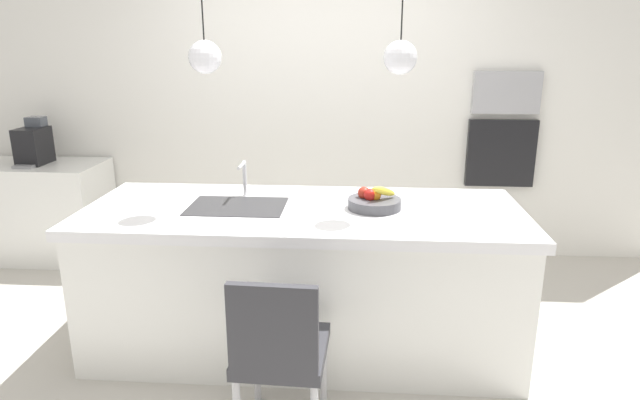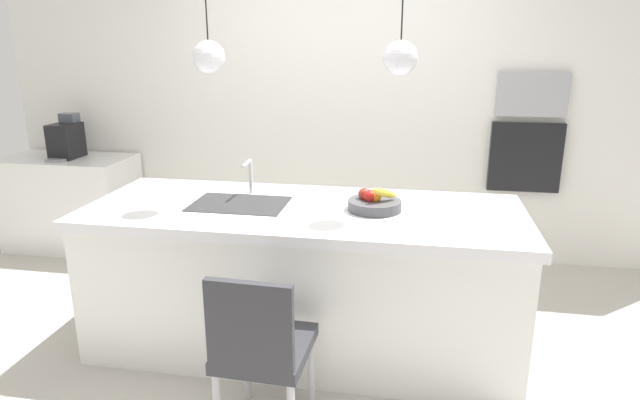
{
  "view_description": "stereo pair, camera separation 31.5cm",
  "coord_description": "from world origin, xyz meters",
  "px_view_note": "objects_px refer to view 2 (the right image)",
  "views": [
    {
      "loc": [
        0.32,
        -3.02,
        1.83
      ],
      "look_at": [
        0.1,
        0.0,
        0.94
      ],
      "focal_mm": 30.73,
      "sensor_mm": 36.0,
      "label": 1
    },
    {
      "loc": [
        0.63,
        -2.98,
        1.83
      ],
      "look_at": [
        0.1,
        0.0,
        0.94
      ],
      "focal_mm": 30.73,
      "sensor_mm": 36.0,
      "label": 2
    }
  ],
  "objects_px": {
    "fruit_bowl": "(374,203)",
    "oven": "(525,157)",
    "chair_near": "(261,346)",
    "microwave": "(532,94)",
    "coffee_machine": "(66,140)"
  },
  "relations": [
    {
      "from": "fruit_bowl",
      "to": "oven",
      "type": "height_order",
      "value": "oven"
    },
    {
      "from": "chair_near",
      "to": "oven",
      "type": "bearing_deg",
      "value": 57.89
    },
    {
      "from": "chair_near",
      "to": "microwave",
      "type": "bearing_deg",
      "value": 57.89
    },
    {
      "from": "microwave",
      "to": "oven",
      "type": "xyz_separation_m",
      "value": [
        0.0,
        0.0,
        -0.5
      ]
    },
    {
      "from": "fruit_bowl",
      "to": "coffee_machine",
      "type": "distance_m",
      "value": 3.06
    },
    {
      "from": "microwave",
      "to": "chair_near",
      "type": "height_order",
      "value": "microwave"
    },
    {
      "from": "microwave",
      "to": "oven",
      "type": "distance_m",
      "value": 0.5
    },
    {
      "from": "coffee_machine",
      "to": "microwave",
      "type": "relative_size",
      "value": 0.7
    },
    {
      "from": "fruit_bowl",
      "to": "oven",
      "type": "relative_size",
      "value": 0.55
    },
    {
      "from": "microwave",
      "to": "oven",
      "type": "bearing_deg",
      "value": 0.0
    },
    {
      "from": "oven",
      "to": "coffee_machine",
      "type": "bearing_deg",
      "value": -175.62
    },
    {
      "from": "oven",
      "to": "microwave",
      "type": "bearing_deg",
      "value": 0.0
    },
    {
      "from": "coffee_machine",
      "to": "fruit_bowl",
      "type": "bearing_deg",
      "value": -24.4
    },
    {
      "from": "fruit_bowl",
      "to": "chair_near",
      "type": "xyz_separation_m",
      "value": [
        -0.43,
        -0.87,
        -0.45
      ]
    },
    {
      "from": "microwave",
      "to": "fruit_bowl",
      "type": "bearing_deg",
      "value": -124.92
    }
  ]
}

